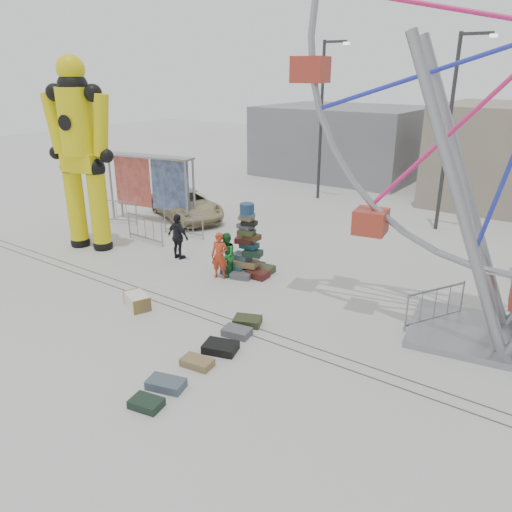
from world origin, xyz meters
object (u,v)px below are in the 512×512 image
Objects in this scene: barricade_wheel_front at (435,306)px; pedestrian_green at (226,255)px; steamer_trunk at (137,301)px; parked_suv at (186,205)px; lamp_post_left at (323,114)px; pedestrian_black at (178,237)px; crash_test_dummy at (80,148)px; lamp_post_right at (451,125)px; banner_scaffold at (150,173)px; barricade_dummy_b at (145,229)px; barricade_dummy_a at (117,212)px; barricade_dummy_c at (183,224)px; suitcase_tower at (248,254)px; pedestrian_red at (220,256)px.

barricade_wheel_front is 6.81m from pedestrian_green.
parked_suv is (-5.32, 7.92, 0.45)m from steamer_trunk.
barricade_wheel_front is 13.33m from parked_suv.
lamp_post_left is 4.69× the size of pedestrian_black.
lamp_post_right is at bearing 30.03° from crash_test_dummy.
banner_scaffold is at bearing 155.33° from steamer_trunk.
lamp_post_right reaches higher than banner_scaffold.
pedestrian_green is (4.93, -0.93, 0.21)m from barricade_dummy_b.
barricade_wheel_front is (12.99, 1.35, -3.32)m from crash_test_dummy.
lamp_post_right is at bearing -15.95° from lamp_post_left.
lamp_post_right is 14.93m from barricade_dummy_a.
lamp_post_right reaches higher than pedestrian_black.
barricade_dummy_c is at bearing -46.74° from pedestrian_black.
steamer_trunk is 0.45× the size of barricade_wheel_front.
lamp_post_right reaches higher than barricade_wheel_front.
lamp_post_left is 12.49m from pedestrian_green.
crash_test_dummy is at bearing -177.19° from suitcase_tower.
banner_scaffold reaches higher than parked_suv.
lamp_post_left reaches higher than pedestrian_green.
barricade_dummy_a is 3.79m from barricade_dummy_c.
pedestrian_red is (4.10, -2.62, 0.24)m from barricade_dummy_c.
barricade_dummy_b is 3.74m from parked_suv.
lamp_post_left is 11.60m from barricade_dummy_a.
barricade_dummy_a is 8.20m from pedestrian_red.
lamp_post_left is 4.00× the size of barricade_dummy_c.
steamer_trunk is at bearing -113.87° from suitcase_tower.
barricade_dummy_c is 2.71m from pedestrian_black.
lamp_post_right is 1.09× the size of crash_test_dummy.
suitcase_tower is 1.24× the size of barricade_dummy_a.
barricade_dummy_b is 1.31× the size of pedestrian_green.
banner_scaffold reaches higher than barricade_wheel_front.
barricade_dummy_c is (2.01, 3.14, -3.32)m from crash_test_dummy.
parked_suv is (-1.05, 3.59, 0.11)m from barricade_dummy_b.
steamer_trunk is at bearing -55.82° from barricade_dummy_a.
steamer_trunk is at bearing -63.69° from barricade_dummy_c.
barricade_wheel_front is 0.42× the size of parked_suv.
lamp_post_left reaches higher than barricade_dummy_a.
steamer_trunk is 8.45m from barricade_wheel_front.
pedestrian_red is (2.62, -11.82, -3.69)m from lamp_post_left.
suitcase_tower is 1.57× the size of pedestrian_red.
pedestrian_green is (7.99, -2.04, 0.21)m from barricade_dummy_a.
pedestrian_black is at bearing 120.86° from barricade_wheel_front.
lamp_post_right is 10.12m from barricade_wheel_front.
lamp_post_right and lamp_post_left have the same top height.
pedestrian_black is (-2.40, 0.54, 0.07)m from pedestrian_red.
pedestrian_red is (6.56, -3.26, -1.53)m from banner_scaffold.
barricade_dummy_b is at bearing 117.52° from barricade_wheel_front.
crash_test_dummy is 3.67× the size of barricade_dummy_b.
pedestrian_green is at bearing -34.93° from barricade_dummy_c.
crash_test_dummy is 8.24× the size of steamer_trunk.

